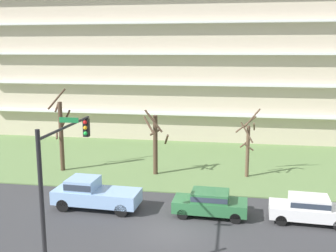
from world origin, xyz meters
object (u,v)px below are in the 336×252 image
object	(u,v)px
sedan_white_near_left	(308,208)
pickup_blue_center_left	(93,193)
tree_left	(156,142)
tree_center	(248,145)
sedan_green_center_right	(210,202)
traffic_signal_mast	(60,172)
tree_far_left	(61,133)

from	to	relation	value
sedan_white_near_left	pickup_blue_center_left	bearing A→B (deg)	3.31
pickup_blue_center_left	tree_left	bearing A→B (deg)	-106.38
tree_center	sedan_green_center_right	size ratio (longest dim) A/B	1.22
tree_left	sedan_white_near_left	distance (m)	12.94
tree_center	traffic_signal_mast	distance (m)	17.68
pickup_blue_center_left	sedan_green_center_right	distance (m)	7.32
sedan_white_near_left	tree_left	bearing A→B (deg)	-32.14
tree_center	sedan_green_center_right	world-z (taller)	tree_center
sedan_white_near_left	traffic_signal_mast	xyz separation A→B (m)	(-11.71, -7.36, 3.84)
tree_left	pickup_blue_center_left	size ratio (longest dim) A/B	0.98
tree_left	tree_center	size ratio (longest dim) A/B	0.99
sedan_white_near_left	pickup_blue_center_left	size ratio (longest dim) A/B	0.82
tree_left	sedan_green_center_right	xyz separation A→B (m)	(4.76, -7.44, -1.85)
tree_left	tree_center	distance (m)	7.21
sedan_white_near_left	traffic_signal_mast	size ratio (longest dim) A/B	0.65
tree_left	sedan_white_near_left	xyz separation A→B (m)	(10.43, -7.44, -1.85)
tree_center	traffic_signal_mast	xyz separation A→B (m)	(-8.47, -15.38, 2.12)
traffic_signal_mast	tree_far_left	bearing A→B (deg)	114.09
sedan_white_near_left	sedan_green_center_right	world-z (taller)	same
tree_far_left	tree_left	xyz separation A→B (m)	(7.83, 0.15, -0.50)
tree_far_left	sedan_green_center_right	xyz separation A→B (m)	(12.58, -7.28, -2.34)
tree_far_left	sedan_green_center_right	world-z (taller)	tree_far_left
tree_left	sedan_green_center_right	bearing A→B (deg)	-57.39
tree_center	sedan_white_near_left	distance (m)	8.82
tree_far_left	tree_left	bearing A→B (deg)	1.10
sedan_white_near_left	sedan_green_center_right	size ratio (longest dim) A/B	1.01
pickup_blue_center_left	sedan_white_near_left	bearing A→B (deg)	-177.36
tree_far_left	tree_left	world-z (taller)	tree_far_left
tree_far_left	pickup_blue_center_left	distance (m)	9.24
sedan_white_near_left	sedan_green_center_right	distance (m)	5.67
tree_far_left	tree_center	size ratio (longest dim) A/B	1.24
sedan_white_near_left	pickup_blue_center_left	distance (m)	12.99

